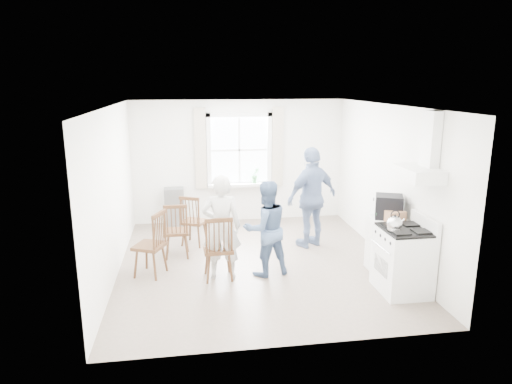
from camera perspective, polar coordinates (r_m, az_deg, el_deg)
name	(u,v)px	position (r m, az deg, el deg)	size (l,w,h in m)	color
room_shell	(257,188)	(7.35, 0.13, 0.55)	(4.62, 5.12, 2.64)	gray
window_assembly	(239,154)	(9.70, -2.08, 4.73)	(1.88, 0.24, 1.70)	white
range_hood	(422,162)	(6.62, 20.05, 3.56)	(0.45, 0.76, 0.94)	white
shelf_unit	(175,207)	(9.75, -10.15, -1.82)	(0.40, 0.30, 0.80)	slate
gas_stove	(403,260)	(6.92, 17.91, -8.06)	(0.68, 0.76, 1.12)	white
kettle	(395,224)	(6.60, 16.93, -3.85)	(0.21, 0.21, 0.30)	silver
low_cabinet	(387,245)	(7.55, 16.02, -6.37)	(0.50, 0.55, 0.90)	white
stereo_stack	(389,207)	(7.35, 16.28, -1.77)	(0.51, 0.49, 0.36)	black
cardboard_box	(395,217)	(7.19, 17.01, -2.96)	(0.26, 0.19, 0.17)	#A0704D
windsor_chair_a	(176,225)	(7.85, -9.96, -4.10)	(0.42, 0.41, 0.98)	#412614
windsor_chair_b	(219,242)	(6.89, -4.69, -6.23)	(0.45, 0.44, 1.03)	#412614
windsor_chair_c	(156,237)	(7.22, -12.44, -5.48)	(0.57, 0.58, 1.05)	#412614
person_left	(222,227)	(6.95, -4.33, -4.41)	(0.59, 0.59, 1.63)	silver
person_mid	(266,228)	(7.07, 1.24, -4.58)	(0.73, 0.73, 1.51)	#4A628A
person_right	(312,197)	(8.32, 7.01, -0.68)	(1.08, 1.08, 1.84)	navy
potted_plant	(255,175)	(9.73, -0.10, 2.12)	(0.18, 0.18, 0.34)	#377C40
windsor_chair_d	(191,215)	(8.40, -8.09, -2.93)	(0.54, 0.53, 0.96)	#412614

